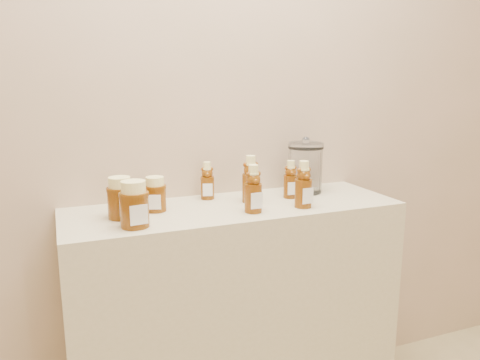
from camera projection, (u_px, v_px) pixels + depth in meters
name	position (u px, v px, depth m)	size (l,w,h in m)	color
wall_back	(215.00, 78.00, 1.77)	(3.50, 0.02, 2.70)	tan
display_table	(235.00, 320.00, 1.77)	(1.20, 0.40, 0.90)	#BEB38B
bear_bottle_back_left	(207.00, 178.00, 1.76)	(0.05, 0.05, 0.16)	#562806
bear_bottle_back_mid	(251.00, 176.00, 1.71)	(0.07, 0.07, 0.20)	#562806
bear_bottle_back_right	(291.00, 177.00, 1.78)	(0.06, 0.06, 0.16)	#562806
bear_bottle_front_left	(253.00, 186.00, 1.58)	(0.06, 0.06, 0.19)	#562806
bear_bottle_front_right	(304.00, 181.00, 1.64)	(0.06, 0.06, 0.19)	#562806
honey_jar_left	(120.00, 198.00, 1.52)	(0.09, 0.09, 0.14)	#562806
honey_jar_back	(155.00, 194.00, 1.60)	(0.08, 0.08, 0.12)	#562806
honey_jar_front	(134.00, 204.00, 1.42)	(0.09, 0.09, 0.14)	#562806
glass_canister	(305.00, 166.00, 1.86)	(0.14, 0.14, 0.22)	white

